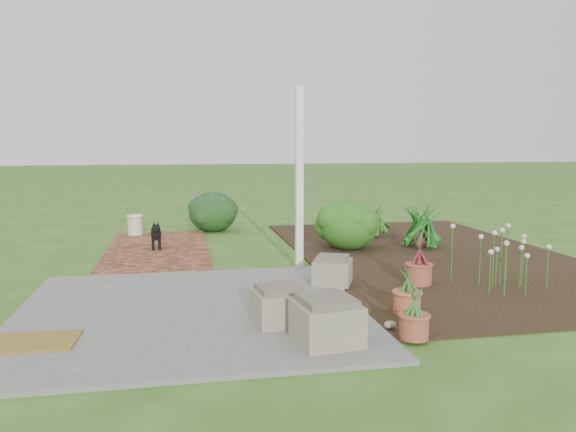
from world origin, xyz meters
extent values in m
plane|color=#2E5C1D|center=(0.00, 0.00, 0.00)|extent=(80.00, 80.00, 0.00)
cube|color=#5C5C5A|center=(-1.25, -1.75, 0.02)|extent=(3.50, 3.50, 0.04)
cube|color=brown|center=(-1.70, 1.75, 0.02)|extent=(1.60, 3.50, 0.04)
cube|color=black|center=(2.50, 0.50, 0.01)|extent=(4.00, 7.00, 0.03)
cube|color=white|center=(0.30, 0.10, 1.25)|extent=(0.10, 0.10, 2.50)
cube|color=#706D53|center=(-0.12, -2.96, 0.21)|extent=(0.58, 0.58, 0.34)
cube|color=#726455|center=(-0.42, -2.36, 0.20)|extent=(0.52, 0.52, 0.31)
cube|color=#746859|center=(0.48, -1.00, 0.19)|extent=(0.58, 0.58, 0.29)
cube|color=brown|center=(-2.61, -2.50, 0.05)|extent=(0.79, 0.53, 0.02)
cube|color=black|center=(-1.72, 1.72, 0.28)|extent=(0.17, 0.34, 0.15)
cylinder|color=black|center=(-1.76, 1.60, 0.12)|extent=(0.04, 0.04, 0.17)
cylinder|color=black|center=(-1.66, 1.61, 0.12)|extent=(0.04, 0.04, 0.17)
cylinder|color=black|center=(-1.77, 1.84, 0.12)|extent=(0.04, 0.04, 0.17)
cylinder|color=black|center=(-1.67, 1.85, 0.12)|extent=(0.04, 0.04, 0.17)
sphere|color=black|center=(-1.70, 1.52, 0.40)|extent=(0.14, 0.14, 0.14)
cone|color=black|center=(-1.73, 1.90, 0.38)|extent=(0.06, 0.10, 0.12)
cylinder|color=beige|center=(-2.16, 3.28, 0.22)|extent=(0.34, 0.34, 0.36)
ellipsoid|color=#0F400D|center=(1.37, 1.25, 0.44)|extent=(1.05, 1.05, 0.82)
cylinder|color=#994633|center=(1.52, -1.18, 0.16)|extent=(0.39, 0.39, 0.25)
cylinder|color=#A85739|center=(0.90, -2.28, 0.14)|extent=(0.29, 0.29, 0.23)
cylinder|color=#964633|center=(0.67, -2.98, 0.14)|extent=(0.27, 0.27, 0.22)
ellipsoid|color=black|center=(-0.68, 3.72, 0.40)|extent=(1.22, 1.22, 0.81)
camera|label=1|loc=(-1.33, -7.45, 1.74)|focal=35.00mm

